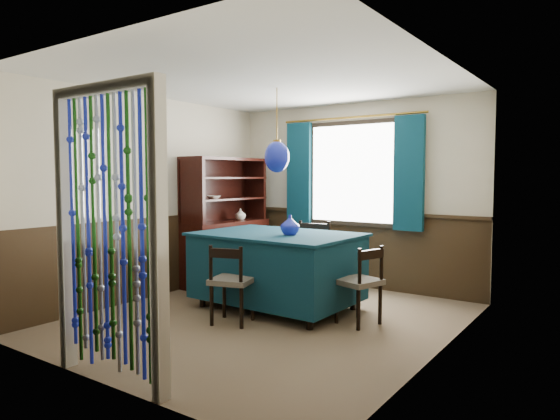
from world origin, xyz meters
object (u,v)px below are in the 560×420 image
Objects in this scene: vase_table at (290,226)px; vase_sideboard at (240,214)px; sideboard at (226,240)px; chair_left at (211,261)px; chair_right at (361,282)px; pendant_lamp at (277,157)px; chair_far at (311,257)px; chair_near at (231,281)px; bowl_shelf at (213,197)px; dining_table at (277,266)px.

vase_table is 1.82m from vase_sideboard.
vase_table is (1.59, -0.74, 0.36)m from sideboard.
chair_left is 1.00× the size of chair_right.
sideboard is 0.45m from vase_sideboard.
pendant_lamp reaches higher than chair_left.
chair_far is 1.15× the size of chair_left.
chair_near is 4.41× the size of bowl_shelf.
dining_table is at bearing 180.00° from pendant_lamp.
bowl_shelf is (-1.31, 0.37, -0.50)m from pendant_lamp.
sideboard is at bearing -103.10° from vase_sideboard.
chair_left is at bearing 176.06° from vase_table.
dining_table is 0.53m from vase_table.
chair_near is at bearing -92.60° from pendant_lamp.
chair_right is 2.53m from bowl_shelf.
chair_near is 1.29m from chair_left.
pendant_lamp is (0.00, -0.75, 1.24)m from chair_far.
sideboard is 9.48× the size of bowl_shelf.
chair_far is 4.64× the size of vase_table.
chair_left is 1.67m from pendant_lamp.
vase_sideboard is (0.00, 0.57, -0.26)m from bowl_shelf.
dining_table is at bearing 87.63° from chair_left.
sideboard is 1.78m from vase_table.
sideboard reaches higher than chair_right.
vase_sideboard is (-1.31, 0.93, 0.48)m from dining_table.
dining_table is 1.05m from chair_left.
bowl_shelf is at bearing -144.11° from chair_left.
vase_sideboard is (-1.30, 0.19, 0.48)m from chair_far.
dining_table is 1.06m from chair_right.
sideboard is at bearing 153.71° from pendant_lamp.
chair_right is 0.86× the size of pendant_lamp.
bowl_shelf is at bearing -90.00° from vase_sideboard.
chair_left is 1.09m from vase_sideboard.
chair_right is 4.52× the size of vase_sideboard.
pendant_lamp reaches higher than chair_near.
pendant_lamp is at bearing -23.76° from sideboard.
chair_right is at bearing -9.44° from bowl_shelf.
pendant_lamp reaches higher than chair_far.
pendant_lamp reaches higher than vase_sideboard.
bowl_shelf is (-2.37, 0.39, 0.80)m from chair_right.
pendant_lamp is 5.24× the size of vase_sideboard.
chair_near is 0.46× the size of sideboard.
chair_far is at bearing 16.26° from bowl_shelf.
vase_sideboard reaches higher than chair_left.
dining_table is at bearing 105.34° from chair_right.
dining_table is at bearing 75.94° from chair_far.
dining_table is 1.53m from sideboard.
chair_far is 0.99× the size of pendant_lamp.
vase_sideboard is at bearing 145.48° from dining_table.
chair_far is 5.21× the size of vase_sideboard.
vase_table is (0.22, -0.06, -0.77)m from pendant_lamp.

